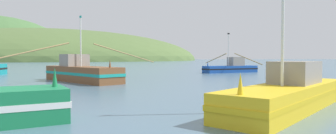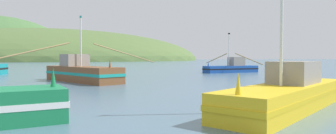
{
  "view_description": "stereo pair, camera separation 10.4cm",
  "coord_description": "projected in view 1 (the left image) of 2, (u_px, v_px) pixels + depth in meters",
  "views": [
    {
      "loc": [
        -9.3,
        2.76,
        2.25
      ],
      "look_at": [
        -2.75,
        27.83,
        1.4
      ],
      "focal_mm": 32.11,
      "sensor_mm": 36.0,
      "label": 1
    },
    {
      "loc": [
        -9.2,
        2.74,
        2.25
      ],
      "look_at": [
        -2.75,
        27.83,
        1.4
      ],
      "focal_mm": 32.11,
      "sensor_mm": 36.0,
      "label": 2
    }
  ],
  "objects": [
    {
      "name": "fishing_boat_blue",
      "position": [
        231.0,
        68.0,
        43.87
      ],
      "size": [
        8.79,
        12.95,
        5.76
      ],
      "rotation": [
        0.0,
        0.0,
        3.33
      ],
      "color": "#19479E",
      "rests_on": "ground"
    },
    {
      "name": "hill_far_right",
      "position": [
        49.0,
        60.0,
        207.32
      ],
      "size": [
        205.12,
        164.1,
        42.08
      ],
      "primitive_type": "ellipsoid",
      "color": "#516B38",
      "rests_on": "ground"
    },
    {
      "name": "fishing_boat_brown",
      "position": [
        81.0,
        72.0,
        27.73
      ],
      "size": [
        15.36,
        10.05,
        6.07
      ],
      "rotation": [
        0.0,
        0.0,
        5.23
      ],
      "color": "brown",
      "rests_on": "ground"
    },
    {
      "name": "fishing_boat_yellow",
      "position": [
        290.0,
        93.0,
        13.02
      ],
      "size": [
        9.57,
        7.66,
        7.58
      ],
      "rotation": [
        0.0,
        0.0,
        3.76
      ],
      "color": "gold",
      "rests_on": "ground"
    }
  ]
}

